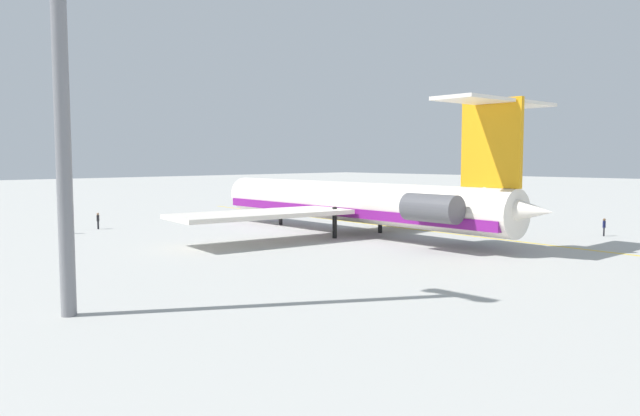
# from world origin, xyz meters

# --- Properties ---
(ground) EXTENTS (359.63, 359.63, 0.00)m
(ground) POSITION_xyz_m (0.00, 0.00, 0.00)
(ground) COLOR #ADADA8
(main_jetliner) EXTENTS (40.68, 36.10, 11.85)m
(main_jetliner) POSITION_xyz_m (-2.79, 12.81, 3.23)
(main_jetliner) COLOR silver
(main_jetliner) RESTS_ON ground
(ground_crew_near_nose) EXTENTS (0.27, 0.43, 1.69)m
(ground_crew_near_nose) POSITION_xyz_m (-19.46, -3.38, 1.07)
(ground_crew_near_nose) COLOR black
(ground_crew_near_nose) RESTS_ON ground
(ground_crew_near_tail) EXTENTS (0.46, 0.29, 1.83)m
(ground_crew_near_tail) POSITION_xyz_m (17.86, 32.11, 1.16)
(ground_crew_near_tail) COLOR black
(ground_crew_near_tail) RESTS_ON ground
(ground_crew_portside) EXTENTS (0.27, 0.38, 1.71)m
(ground_crew_portside) POSITION_xyz_m (19.47, 28.32, 1.08)
(ground_crew_portside) COLOR black
(ground_crew_portside) RESTS_ON ground
(ground_crew_starboard) EXTENTS (0.28, 0.40, 1.74)m
(ground_crew_starboard) POSITION_xyz_m (16.10, -9.85, 1.10)
(ground_crew_starboard) COLOR black
(ground_crew_starboard) RESTS_ON ground
(safety_cone_nose) EXTENTS (0.40, 0.40, 0.55)m
(safety_cone_nose) POSITION_xyz_m (19.59, -3.83, 0.28)
(safety_cone_nose) COLOR #EA590F
(safety_cone_nose) RESTS_ON ground
(taxiway_centreline) EXTENTS (75.41, 6.17, 0.01)m
(taxiway_centreline) POSITION_xyz_m (-1.65, 4.79, 0.00)
(taxiway_centreline) COLOR gold
(taxiway_centreline) RESTS_ON ground
(light_mast) EXTENTS (4.00, 0.70, 23.09)m
(light_mast) POSITION_xyz_m (-13.03, 44.29, 12.74)
(light_mast) COLOR slate
(light_mast) RESTS_ON ground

